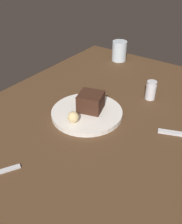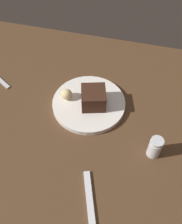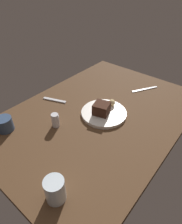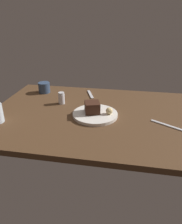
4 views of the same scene
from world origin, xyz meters
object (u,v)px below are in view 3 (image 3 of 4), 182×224
Objects in this scene: dessert_spoon at (55,100)px; butter_knife at (145,89)px; salt_shaker at (55,120)px; bread_roll at (112,103)px; dessert_plate at (104,113)px; coffee_cup at (5,124)px; water_glass at (55,190)px; chocolate_cake_slice at (101,108)px.

dessert_spoon reaches higher than butter_knife.
salt_shaker is 0.39× the size of butter_knife.
butter_knife is at bearing 31.42° from dessert_spoon.
bread_roll is 33.92cm from salt_shaker.
coffee_cup is (41.55, -30.65, 2.74)cm from dessert_plate.
coffee_cup is 87.95cm from butter_knife.
dessert_spoon is (-41.53, -47.19, -4.61)cm from water_glass.
water_glass is 89.35cm from butter_knife.
salt_shaker reaches higher than dessert_plate.
dessert_plate is at bearing -5.92° from dessert_spoon.
chocolate_cake_slice is at bearing 142.82° from coffee_cup.
coffee_cup is (-8.31, -46.52, -1.34)cm from water_glass.
chocolate_cake_slice is 9.59cm from bread_roll.
chocolate_cake_slice is 25.32cm from salt_shaker.
bread_roll is 0.20× the size of butter_knife.
coffee_cup is at bearing -100.12° from water_glass.
butter_knife is at bearing 163.40° from salt_shaker.
chocolate_cake_slice is at bearing -14.56° from dessert_plate.
bread_roll is at bearing 148.30° from coffee_cup.
water_glass is 0.52× the size of butter_knife.
bread_roll is 0.25× the size of dessert_spoon.
butter_knife is at bearing 172.15° from chocolate_cake_slice.
butter_knife is (-38.72, 5.12, -0.62)cm from dessert_plate.
chocolate_cake_slice is at bearing -8.76° from dessert_spoon.
dessert_spoon is at bearing -77.94° from chocolate_cake_slice.
salt_shaker is at bearing 13.60° from butter_knife.
dessert_plate is 39.06cm from butter_knife.
dessert_spoon is (-15.13, -17.90, -3.30)cm from salt_shaker.
coffee_cup is at bearing -31.70° from bread_roll.
coffee_cup is (39.81, -30.20, -1.22)cm from chocolate_cake_slice.
butter_knife is (-62.18, 18.54, -3.40)cm from salt_shaker.
bread_roll is at bearing 178.41° from chocolate_cake_slice.
coffee_cup reaches higher than dessert_plate.
salt_shaker is at bearing -61.02° from dessert_spoon.
dessert_plate is 52.48cm from water_glass.
dessert_spoon is at bearing -62.64° from bread_roll.
bread_roll is 0.38× the size of water_glass.
water_glass is (48.12, 16.32, 0.12)cm from chocolate_cake_slice.
bread_roll is at bearing 20.47° from butter_knife.
butter_knife is (-47.05, 36.44, -0.10)cm from dessert_spoon.
dessert_plate is at bearing 22.67° from butter_knife.
bread_roll is at bearing 157.05° from salt_shaker.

